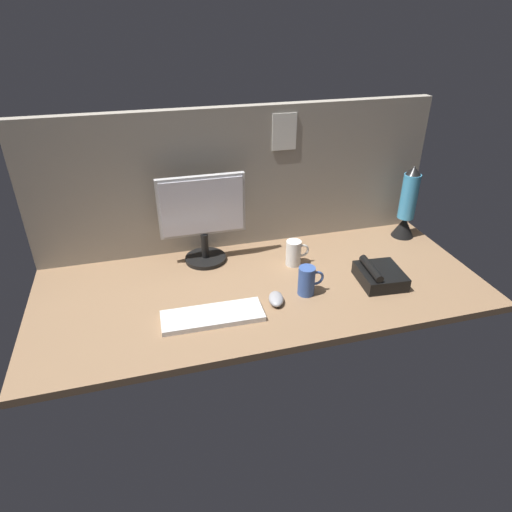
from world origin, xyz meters
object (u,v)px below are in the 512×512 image
object	(u,v)px
mug_ceramic_white	(294,253)
desk_phone	(379,276)
monitor	(203,216)
lava_lamp	(407,208)
mouse	(276,299)
keyboard	(213,316)
mug_ceramic_blue	(307,281)

from	to	relation	value
mug_ceramic_white	desk_phone	distance (cm)	36.83
monitor	lava_lamp	size ratio (longest dim) A/B	1.10
mouse	lava_lamp	bearing A→B (deg)	38.70
keyboard	mug_ceramic_blue	xyz separation A→B (cm)	(38.61, 5.98, 4.97)
mug_ceramic_white	lava_lamp	bearing A→B (deg)	11.05
mug_ceramic_white	desk_phone	size ratio (longest dim) A/B	0.56
desk_phone	monitor	bearing A→B (deg)	150.62
monitor	desk_phone	size ratio (longest dim) A/B	1.92
mug_ceramic_white	lava_lamp	world-z (taller)	lava_lamp
monitor	mouse	distance (cm)	48.54
monitor	keyboard	size ratio (longest dim) A/B	1.05
mug_ceramic_blue	desk_phone	xyz separation A→B (cm)	(31.44, -0.19, -2.78)
monitor	mouse	bearing A→B (deg)	-62.46
mouse	mug_ceramic_white	size ratio (longest dim) A/B	0.85
keyboard	desk_phone	size ratio (longest dim) A/B	1.82
desk_phone	keyboard	bearing A→B (deg)	-175.28
desk_phone	mouse	bearing A→B (deg)	-176.70
mouse	mug_ceramic_blue	size ratio (longest dim) A/B	0.81
lava_lamp	monitor	bearing A→B (deg)	178.68
mouse	mug_ceramic_white	distance (cm)	30.28
mouse	mug_ceramic_white	bearing A→B (deg)	70.48
mouse	desk_phone	distance (cm)	45.00
desk_phone	lava_lamp	bearing A→B (deg)	47.44
lava_lamp	keyboard	bearing A→B (deg)	-158.36
mouse	desk_phone	bearing A→B (deg)	16.12
mouse	lava_lamp	world-z (taller)	lava_lamp
mouse	monitor	bearing A→B (deg)	130.36
keyboard	desk_phone	world-z (taller)	desk_phone
mug_ceramic_blue	lava_lamp	distance (cm)	72.52
mug_ceramic_blue	keyboard	bearing A→B (deg)	-171.20
mug_ceramic_blue	mug_ceramic_white	distance (cm)	22.73
keyboard	desk_phone	bearing A→B (deg)	6.04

